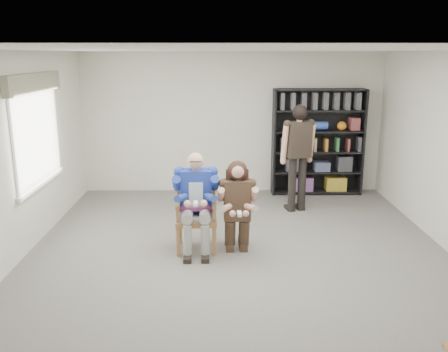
{
  "coord_description": "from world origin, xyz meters",
  "views": [
    {
      "loc": [
        -0.28,
        -5.98,
        2.74
      ],
      "look_at": [
        -0.2,
        0.6,
        1.05
      ],
      "focal_mm": 38.0,
      "sensor_mm": 36.0,
      "label": 1
    }
  ],
  "objects_px": {
    "seated_man": "(196,202)",
    "standing_man": "(298,159)",
    "armchair": "(196,213)",
    "kneeling_woman": "(237,209)",
    "bookshelf": "(318,142)"
  },
  "relations": [
    {
      "from": "standing_man",
      "to": "kneeling_woman",
      "type": "bearing_deg",
      "value": -139.53
    },
    {
      "from": "armchair",
      "to": "seated_man",
      "type": "xyz_separation_m",
      "value": [
        0.0,
        -0.0,
        0.17
      ]
    },
    {
      "from": "armchair",
      "to": "kneeling_woman",
      "type": "distance_m",
      "value": 0.6
    },
    {
      "from": "bookshelf",
      "to": "standing_man",
      "type": "distance_m",
      "value": 1.26
    },
    {
      "from": "armchair",
      "to": "bookshelf",
      "type": "xyz_separation_m",
      "value": [
        2.3,
        2.85,
        0.5
      ]
    },
    {
      "from": "armchair",
      "to": "kneeling_woman",
      "type": "relative_size",
      "value": 0.84
    },
    {
      "from": "armchair",
      "to": "standing_man",
      "type": "bearing_deg",
      "value": 43.58
    },
    {
      "from": "armchair",
      "to": "kneeling_woman",
      "type": "xyz_separation_m",
      "value": [
        0.58,
        -0.12,
        0.1
      ]
    },
    {
      "from": "bookshelf",
      "to": "standing_man",
      "type": "relative_size",
      "value": 1.11
    },
    {
      "from": "seated_man",
      "to": "bookshelf",
      "type": "height_order",
      "value": "bookshelf"
    },
    {
      "from": "armchair",
      "to": "standing_man",
      "type": "relative_size",
      "value": 0.58
    },
    {
      "from": "bookshelf",
      "to": "standing_man",
      "type": "xyz_separation_m",
      "value": [
        -0.57,
        -1.12,
        -0.1
      ]
    },
    {
      "from": "kneeling_woman",
      "to": "bookshelf",
      "type": "height_order",
      "value": "bookshelf"
    },
    {
      "from": "armchair",
      "to": "kneeling_woman",
      "type": "bearing_deg",
      "value": -13.29
    },
    {
      "from": "seated_man",
      "to": "standing_man",
      "type": "xyz_separation_m",
      "value": [
        1.72,
        1.73,
        0.23
      ]
    }
  ]
}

